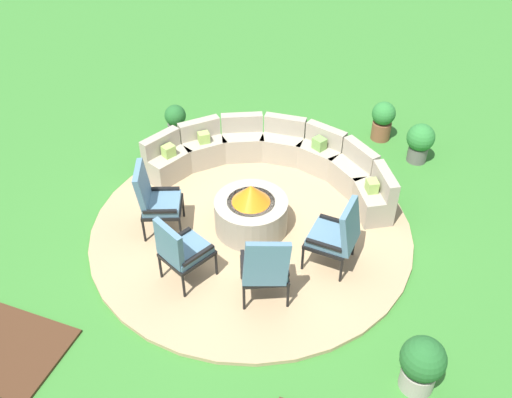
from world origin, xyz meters
name	(u,v)px	position (x,y,z in m)	size (l,w,h in m)	color
ground_plane	(251,230)	(0.00, 0.00, 0.00)	(24.00, 24.00, 0.00)	#387A2D
patio_circle	(251,229)	(0.00, 0.00, 0.03)	(4.71, 4.71, 0.06)	tan
fire_pit	(251,212)	(0.00, 0.00, 0.37)	(1.06, 1.06, 0.78)	#9E937F
curved_stone_bench	(276,159)	(-0.11, 1.40, 0.36)	(4.01, 1.80, 0.74)	#9E937F
lounge_chair_front_left	(155,199)	(-1.27, -0.50, 0.62)	(0.75, 0.74, 1.10)	black
lounge_chair_front_right	(181,250)	(-0.47, -1.28, 0.61)	(0.72, 0.77, 1.07)	black
lounge_chair_back_left	(265,267)	(0.65, -1.20, 0.62)	(0.77, 0.77, 1.11)	black
lounge_chair_back_right	(337,234)	(1.33, -0.28, 0.61)	(0.67, 0.63, 1.06)	black
potted_plant_0	(422,364)	(2.67, -1.76, 0.41)	(0.51, 0.51, 0.75)	#A89E8E
potted_plant_1	(383,119)	(1.30, 3.16, 0.40)	(0.42, 0.42, 0.73)	brown
potted_plant_2	(176,120)	(-2.17, 1.88, 0.36)	(0.38, 0.38, 0.65)	#605B56
potted_plant_3	(420,141)	(2.02, 2.69, 0.40)	(0.47, 0.47, 0.70)	#605B56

